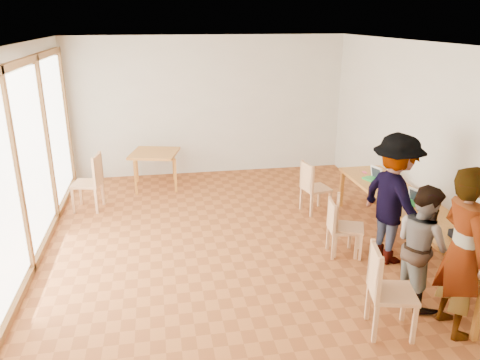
# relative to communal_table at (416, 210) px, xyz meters

# --- Properties ---
(ground) EXTENTS (8.00, 8.00, 0.00)m
(ground) POSITION_rel_communal_table_xyz_m (-2.50, 0.44, -0.70)
(ground) COLOR #9E5526
(ground) RESTS_ON ground
(wall_back) EXTENTS (6.00, 0.10, 3.00)m
(wall_back) POSITION_rel_communal_table_xyz_m (-2.50, 4.44, 0.80)
(wall_back) COLOR beige
(wall_back) RESTS_ON ground
(wall_front) EXTENTS (6.00, 0.10, 3.00)m
(wall_front) POSITION_rel_communal_table_xyz_m (-2.50, -3.56, 0.80)
(wall_front) COLOR beige
(wall_front) RESTS_ON ground
(wall_right) EXTENTS (0.10, 8.00, 3.00)m
(wall_right) POSITION_rel_communal_table_xyz_m (0.50, 0.44, 0.80)
(wall_right) COLOR beige
(wall_right) RESTS_ON ground
(window_wall) EXTENTS (0.10, 8.00, 3.00)m
(window_wall) POSITION_rel_communal_table_xyz_m (-5.46, 0.44, 0.80)
(window_wall) COLOR white
(window_wall) RESTS_ON ground
(ceiling) EXTENTS (6.00, 8.00, 0.04)m
(ceiling) POSITION_rel_communal_table_xyz_m (-2.50, 0.44, 2.32)
(ceiling) COLOR white
(ceiling) RESTS_ON wall_back
(communal_table) EXTENTS (0.80, 4.00, 0.75)m
(communal_table) POSITION_rel_communal_table_xyz_m (0.00, 0.00, 0.00)
(communal_table) COLOR #C87A2C
(communal_table) RESTS_ON ground
(side_table) EXTENTS (0.90, 0.90, 0.75)m
(side_table) POSITION_rel_communal_table_xyz_m (-3.72, 3.64, -0.03)
(side_table) COLOR #C87A2C
(side_table) RESTS_ON ground
(chair_near) EXTENTS (0.58, 0.58, 0.55)m
(chair_near) POSITION_rel_communal_table_xyz_m (-1.29, -1.60, -0.07)
(chair_near) COLOR tan
(chair_near) RESTS_ON ground
(chair_mid) EXTENTS (0.54, 0.54, 0.47)m
(chair_mid) POSITION_rel_communal_table_xyz_m (-1.02, 0.23, -0.16)
(chair_mid) COLOR tan
(chair_mid) RESTS_ON ground
(chair_far) EXTENTS (0.44, 0.44, 0.45)m
(chair_far) POSITION_rel_communal_table_xyz_m (-1.12, 0.20, -0.19)
(chair_far) COLOR tan
(chair_far) RESTS_ON ground
(chair_empty) EXTENTS (0.51, 0.51, 0.50)m
(chair_empty) POSITION_rel_communal_table_xyz_m (-0.99, 1.78, -0.13)
(chair_empty) COLOR tan
(chair_empty) RESTS_ON ground
(chair_spare) EXTENTS (0.56, 0.56, 0.55)m
(chair_spare) POSITION_rel_communal_table_xyz_m (-4.83, 2.62, -0.07)
(chair_spare) COLOR tan
(chair_spare) RESTS_ON ground
(person_near) EXTENTS (0.48, 0.72, 1.93)m
(person_near) POSITION_rel_communal_table_xyz_m (-0.47, -1.70, 0.26)
(person_near) COLOR gray
(person_near) RESTS_ON ground
(person_mid) EXTENTS (0.62, 0.77, 1.52)m
(person_mid) POSITION_rel_communal_table_xyz_m (-0.57, -1.12, 0.06)
(person_mid) COLOR gray
(person_mid) RESTS_ON ground
(person_far) EXTENTS (0.92, 1.33, 1.88)m
(person_far) POSITION_rel_communal_table_xyz_m (-0.42, -0.08, 0.24)
(person_far) COLOR gray
(person_far) RESTS_ON ground
(laptop_near) EXTENTS (0.30, 0.32, 0.22)m
(laptop_near) POSITION_rel_communal_table_xyz_m (0.04, -1.34, 0.11)
(laptop_near) COLOR green
(laptop_near) RESTS_ON communal_table
(laptop_mid) EXTENTS (0.29, 0.31, 0.22)m
(laptop_mid) POSITION_rel_communal_table_xyz_m (0.02, 0.17, 0.11)
(laptop_mid) COLOR green
(laptop_mid) RESTS_ON communal_table
(laptop_far) EXTENTS (0.31, 0.32, 0.23)m
(laptop_far) POSITION_rel_communal_table_xyz_m (-0.07, 1.25, 0.11)
(laptop_far) COLOR green
(laptop_far) RESTS_ON communal_table
(yellow_mug) EXTENTS (0.14, 0.14, 0.09)m
(yellow_mug) POSITION_rel_communal_table_xyz_m (0.01, -1.02, 0.09)
(yellow_mug) COLOR #C09118
(yellow_mug) RESTS_ON communal_table
(green_bottle) EXTENTS (0.07, 0.07, 0.28)m
(green_bottle) POSITION_rel_communal_table_xyz_m (0.25, -0.87, 0.19)
(green_bottle) COLOR #127D3A
(green_bottle) RESTS_ON communal_table
(clear_glass) EXTENTS (0.07, 0.07, 0.09)m
(clear_glass) POSITION_rel_communal_table_xyz_m (0.09, -0.08, 0.09)
(clear_glass) COLOR silver
(clear_glass) RESTS_ON communal_table
(condiment_cup) EXTENTS (0.08, 0.08, 0.06)m
(condiment_cup) POSITION_rel_communal_table_xyz_m (-0.27, 0.55, 0.08)
(condiment_cup) COLOR white
(condiment_cup) RESTS_ON communal_table
(pink_phone) EXTENTS (0.05, 0.10, 0.01)m
(pink_phone) POSITION_rel_communal_table_xyz_m (-0.07, 1.63, 0.05)
(pink_phone) COLOR #F23D73
(pink_phone) RESTS_ON communal_table
(black_pouch) EXTENTS (0.16, 0.26, 0.09)m
(black_pouch) POSITION_rel_communal_table_xyz_m (-0.02, -1.03, 0.09)
(black_pouch) COLOR black
(black_pouch) RESTS_ON communal_table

